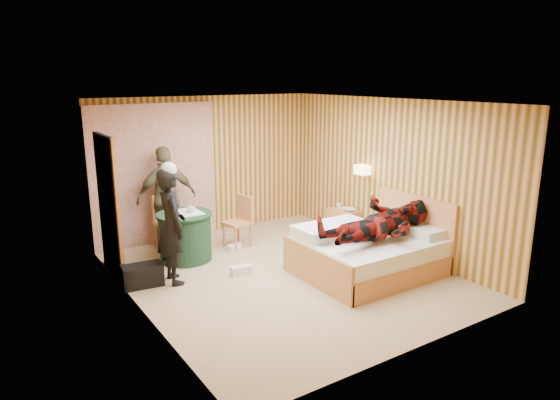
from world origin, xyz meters
TOP-DOWN VIEW (x-y plane):
  - floor at (0.00, 0.00)m, footprint 4.20×5.00m
  - ceiling at (0.00, 0.00)m, footprint 4.20×5.00m
  - wall_back at (0.00, 2.50)m, footprint 4.20×0.02m
  - wall_left at (-2.10, 0.00)m, footprint 0.02×5.00m
  - wall_right at (2.10, 0.00)m, footprint 0.02×5.00m
  - curtain at (-1.00, 2.43)m, footprint 2.20×0.08m
  - doorway at (-2.06, 1.40)m, footprint 0.06×0.90m
  - wall_lamp at (1.92, 0.45)m, footprint 0.26×0.24m
  - bed at (1.13, -0.60)m, footprint 1.98×1.54m
  - nightstand at (1.88, 0.86)m, footprint 0.39×0.53m
  - round_table at (-0.94, 1.35)m, footprint 0.87×0.87m
  - chair_far at (-0.96, 2.04)m, footprint 0.53×0.53m
  - chair_near at (0.10, 1.45)m, footprint 0.46×0.46m
  - duffel_bag at (-1.85, 0.71)m, footprint 0.58×0.35m
  - sneaker_left at (-0.11, 1.30)m, footprint 0.28×0.19m
  - sneaker_right at (-0.51, 0.31)m, footprint 0.32×0.16m
  - woman_standing at (-1.42, 0.62)m, footprint 0.43×0.62m
  - man_at_table at (-0.94, 2.08)m, footprint 1.03×0.46m
  - man_on_bed at (1.15, -0.83)m, footprint 0.86×0.67m
  - book_lower at (1.88, 0.81)m, footprint 0.23×0.27m
  - book_upper at (1.88, 0.81)m, footprint 0.25×0.27m
  - cup_nightstand at (1.88, 0.99)m, footprint 0.12×0.12m
  - cup_table at (-0.84, 1.30)m, footprint 0.16×0.16m

SIDE VIEW (x-z plane):
  - floor at x=0.00m, z-range -0.01..0.01m
  - sneaker_left at x=-0.11m, z-range 0.00..0.11m
  - sneaker_right at x=-0.51m, z-range 0.00..0.13m
  - duffel_bag at x=-1.85m, z-range 0.00..0.31m
  - nightstand at x=1.88m, z-range 0.01..0.52m
  - bed at x=1.13m, z-range -0.22..0.83m
  - round_table at x=-0.94m, z-range 0.00..0.78m
  - chair_near at x=0.10m, z-range 0.07..0.95m
  - book_lower at x=1.88m, z-range 0.51..0.53m
  - chair_far at x=-0.96m, z-range 0.07..1.00m
  - book_upper at x=1.88m, z-range 0.53..0.55m
  - cup_nightstand at x=1.88m, z-range 0.51..0.60m
  - woman_standing at x=-1.42m, z-range 0.00..1.63m
  - cup_table at x=-0.84m, z-range 0.77..0.87m
  - man_at_table at x=-0.94m, z-range 0.00..1.72m
  - man_on_bed at x=1.15m, z-range 0.07..1.84m
  - doorway at x=-2.06m, z-range 0.00..2.05m
  - curtain at x=-1.00m, z-range 0.00..2.40m
  - wall_back at x=0.00m, z-range 0.00..2.50m
  - wall_left at x=-2.10m, z-range 0.00..2.50m
  - wall_right at x=2.10m, z-range 0.00..2.50m
  - wall_lamp at x=1.92m, z-range 1.22..1.38m
  - ceiling at x=0.00m, z-range 2.50..2.50m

